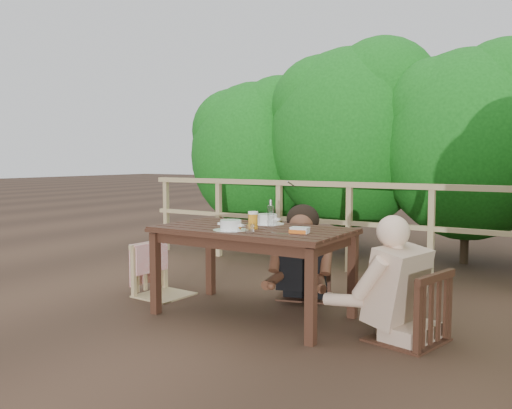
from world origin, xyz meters
The scene contains 16 objects.
ground centered at (0.00, 0.00, 0.00)m, with size 60.00×60.00×0.00m, color #463021.
table centered at (0.00, 0.00, 0.35)m, with size 1.53×0.86×0.71m, color #321C12.
chair_left centered at (-1.03, 0.09, 0.45)m, with size 0.45×0.45×0.91m, color tan.
chair_far centered at (0.08, 0.75, 0.46)m, with size 0.45×0.45×0.91m, color #321C12.
chair_right centered at (1.23, 0.07, 0.48)m, with size 0.48×0.48×0.96m, color #321C12.
woman centered at (0.08, 0.77, 0.66)m, with size 0.53×0.65×1.31m, color black, non-canonical shape.
diner_right centered at (1.26, 0.07, 0.72)m, with size 0.58×0.71×1.43m, color tan, non-canonical shape.
railing centered at (0.00, 2.00, 0.51)m, with size 5.60×0.10×1.01m, color tan.
hedge_row centered at (0.40, 3.20, 1.90)m, with size 6.60×1.60×3.80m, color #135814, non-canonical shape.
soup_near centered at (-0.06, -0.21, 0.75)m, with size 0.28×0.28×0.09m, color white.
soup_far centered at (-0.03, 0.27, 0.75)m, with size 0.29×0.29×0.10m, color white.
bread_roll centered at (-0.04, -0.21, 0.75)m, with size 0.14×0.10×0.08m, color #A16938.
beer_glass centered at (0.05, -0.07, 0.78)m, with size 0.08×0.08×0.15m, color orange.
bottle centered at (0.11, 0.09, 0.82)m, with size 0.06×0.06×0.24m, color silver.
tumbler centered at (0.16, -0.29, 0.75)m, with size 0.07×0.07×0.08m, color white.
butter_tub centered at (0.47, -0.09, 0.73)m, with size 0.13×0.10×0.06m, color white.
Camera 1 is at (2.29, -3.58, 1.27)m, focal length 37.61 mm.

